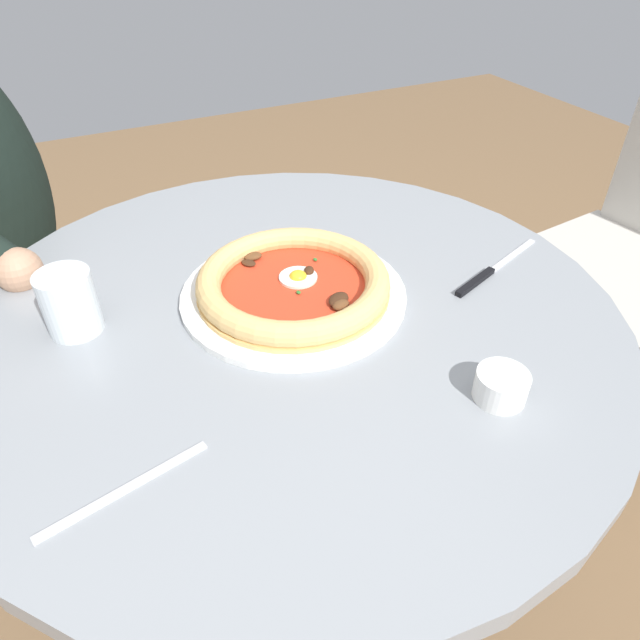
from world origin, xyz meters
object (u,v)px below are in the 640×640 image
object	(u,v)px
steak_knife	(487,274)
fork_utensil	(125,489)
dining_table	(292,386)
water_glass	(70,305)
ramekin_capers	(501,385)
pizza_on_plate	(294,285)

from	to	relation	value
steak_knife	fork_utensil	world-z (taller)	steak_knife
dining_table	water_glass	world-z (taller)	water_glass
water_glass	fork_utensil	distance (m)	0.29
ramekin_capers	water_glass	bearing A→B (deg)	-129.71
steak_knife	ramekin_capers	distance (m)	0.26
dining_table	steak_knife	distance (m)	0.35
dining_table	water_glass	bearing A→B (deg)	-107.11
dining_table	steak_knife	world-z (taller)	steak_knife
steak_knife	fork_utensil	bearing A→B (deg)	-75.47
dining_table	ramekin_capers	distance (m)	0.35
fork_utensil	steak_knife	bearing A→B (deg)	104.53
fork_utensil	water_glass	bearing A→B (deg)	-178.83
ramekin_capers	fork_utensil	bearing A→B (deg)	-98.50
water_glass	ramekin_capers	world-z (taller)	water_glass
pizza_on_plate	dining_table	bearing A→B (deg)	-40.53
dining_table	pizza_on_plate	distance (m)	0.18
pizza_on_plate	steak_knife	world-z (taller)	pizza_on_plate
water_glass	fork_utensil	xyz separation A→B (m)	(0.29, 0.01, -0.04)
steak_knife	fork_utensil	size ratio (longest dim) A/B	1.20
pizza_on_plate	steak_knife	bearing A→B (deg)	74.61
pizza_on_plate	water_glass	distance (m)	0.30
water_glass	pizza_on_plate	bearing A→B (deg)	77.97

